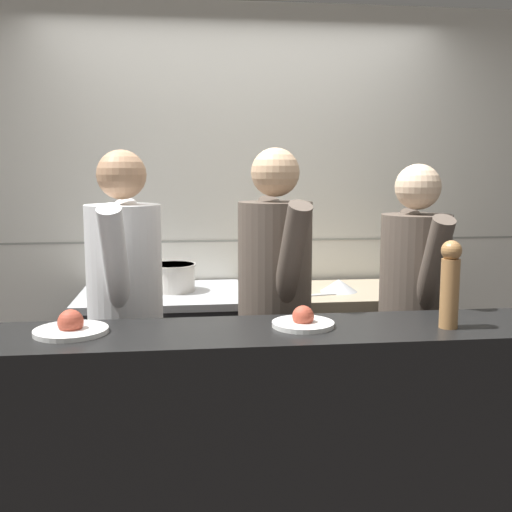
{
  "coord_description": "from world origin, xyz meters",
  "views": [
    {
      "loc": [
        -0.35,
        -2.41,
        1.58
      ],
      "look_at": [
        0.02,
        0.63,
        1.15
      ],
      "focal_mm": 42.0,
      "sensor_mm": 36.0,
      "label": 1
    }
  ],
  "objects_px": {
    "stock_pot": "(173,277)",
    "chef_sous": "(275,309)",
    "pepper_mill": "(450,282)",
    "mixing_bowl_steel": "(339,285)",
    "plated_dish_main": "(71,327)",
    "oven_range": "(164,369)",
    "chef_head_cook": "(126,313)",
    "chef_line": "(413,315)",
    "chefs_knife": "(312,295)",
    "plated_dish_appetiser": "(303,321)"
  },
  "relations": [
    {
      "from": "stock_pot",
      "to": "chef_sous",
      "type": "bearing_deg",
      "value": -54.05
    },
    {
      "from": "pepper_mill",
      "to": "stock_pot",
      "type": "bearing_deg",
      "value": 129.54
    },
    {
      "from": "mixing_bowl_steel",
      "to": "stock_pot",
      "type": "bearing_deg",
      "value": 176.39
    },
    {
      "from": "plated_dish_main",
      "to": "chef_sous",
      "type": "distance_m",
      "value": 0.99
    },
    {
      "from": "oven_range",
      "to": "chef_sous",
      "type": "height_order",
      "value": "chef_sous"
    },
    {
      "from": "plated_dish_main",
      "to": "chef_head_cook",
      "type": "xyz_separation_m",
      "value": [
        0.14,
        0.55,
        -0.08
      ]
    },
    {
      "from": "plated_dish_main",
      "to": "oven_range",
      "type": "bearing_deg",
      "value": 76.21
    },
    {
      "from": "pepper_mill",
      "to": "chef_line",
      "type": "xyz_separation_m",
      "value": [
        0.1,
        0.58,
        -0.27
      ]
    },
    {
      "from": "oven_range",
      "to": "plated_dish_main",
      "type": "relative_size",
      "value": 3.42
    },
    {
      "from": "chef_head_cook",
      "to": "chef_line",
      "type": "bearing_deg",
      "value": 1.7
    },
    {
      "from": "mixing_bowl_steel",
      "to": "chef_sous",
      "type": "xyz_separation_m",
      "value": [
        -0.47,
        -0.61,
        0.01
      ]
    },
    {
      "from": "chefs_knife",
      "to": "pepper_mill",
      "type": "height_order",
      "value": "pepper_mill"
    },
    {
      "from": "oven_range",
      "to": "stock_pot",
      "type": "height_order",
      "value": "stock_pot"
    },
    {
      "from": "chef_head_cook",
      "to": "plated_dish_appetiser",
      "type": "bearing_deg",
      "value": -33.47
    },
    {
      "from": "plated_dish_main",
      "to": "chef_sous",
      "type": "bearing_deg",
      "value": 32.09
    },
    {
      "from": "oven_range",
      "to": "chef_head_cook",
      "type": "relative_size",
      "value": 0.55
    },
    {
      "from": "plated_dish_main",
      "to": "pepper_mill",
      "type": "bearing_deg",
      "value": -3.62
    },
    {
      "from": "mixing_bowl_steel",
      "to": "chef_head_cook",
      "type": "distance_m",
      "value": 1.3
    },
    {
      "from": "stock_pot",
      "to": "plated_dish_appetiser",
      "type": "relative_size",
      "value": 1.1
    },
    {
      "from": "stock_pot",
      "to": "chef_line",
      "type": "bearing_deg",
      "value": -31.25
    },
    {
      "from": "mixing_bowl_steel",
      "to": "chef_head_cook",
      "type": "relative_size",
      "value": 0.13
    },
    {
      "from": "stock_pot",
      "to": "chef_head_cook",
      "type": "height_order",
      "value": "chef_head_cook"
    },
    {
      "from": "oven_range",
      "to": "chef_sous",
      "type": "distance_m",
      "value": 0.98
    },
    {
      "from": "mixing_bowl_steel",
      "to": "chef_sous",
      "type": "bearing_deg",
      "value": -127.6
    },
    {
      "from": "mixing_bowl_steel",
      "to": "pepper_mill",
      "type": "relative_size",
      "value": 0.64
    },
    {
      "from": "oven_range",
      "to": "plated_dish_main",
      "type": "xyz_separation_m",
      "value": [
        -0.29,
        -1.17,
        0.56
      ]
    },
    {
      "from": "chefs_knife",
      "to": "pepper_mill",
      "type": "relative_size",
      "value": 1.19
    },
    {
      "from": "oven_range",
      "to": "chef_line",
      "type": "xyz_separation_m",
      "value": [
        1.22,
        -0.68,
        0.45
      ]
    },
    {
      "from": "plated_dish_appetiser",
      "to": "pepper_mill",
      "type": "height_order",
      "value": "pepper_mill"
    },
    {
      "from": "mixing_bowl_steel",
      "to": "plated_dish_appetiser",
      "type": "distance_m",
      "value": 1.22
    },
    {
      "from": "plated_dish_appetiser",
      "to": "chef_head_cook",
      "type": "relative_size",
      "value": 0.14
    },
    {
      "from": "mixing_bowl_steel",
      "to": "chef_line",
      "type": "relative_size",
      "value": 0.13
    },
    {
      "from": "mixing_bowl_steel",
      "to": "plated_dish_appetiser",
      "type": "bearing_deg",
      "value": -111.15
    },
    {
      "from": "mixing_bowl_steel",
      "to": "chefs_knife",
      "type": "bearing_deg",
      "value": -149.87
    },
    {
      "from": "chefs_knife",
      "to": "chef_head_cook",
      "type": "xyz_separation_m",
      "value": [
        -0.98,
        -0.48,
        0.04
      ]
    },
    {
      "from": "stock_pot",
      "to": "oven_range",
      "type": "bearing_deg",
      "value": -161.15
    },
    {
      "from": "mixing_bowl_steel",
      "to": "chef_head_cook",
      "type": "height_order",
      "value": "chef_head_cook"
    },
    {
      "from": "stock_pot",
      "to": "chef_head_cook",
      "type": "distance_m",
      "value": 0.68
    },
    {
      "from": "oven_range",
      "to": "mixing_bowl_steel",
      "type": "bearing_deg",
      "value": -2.22
    },
    {
      "from": "chefs_knife",
      "to": "chef_line",
      "type": "xyz_separation_m",
      "value": [
        0.38,
        -0.53,
        0.0
      ]
    },
    {
      "from": "mixing_bowl_steel",
      "to": "chefs_knife",
      "type": "height_order",
      "value": "mixing_bowl_steel"
    },
    {
      "from": "stock_pot",
      "to": "plated_dish_appetiser",
      "type": "distance_m",
      "value": 1.31
    },
    {
      "from": "chefs_knife",
      "to": "plated_dish_main",
      "type": "relative_size",
      "value": 1.48
    },
    {
      "from": "pepper_mill",
      "to": "chef_sous",
      "type": "distance_m",
      "value": 0.87
    },
    {
      "from": "mixing_bowl_steel",
      "to": "chef_line",
      "type": "distance_m",
      "value": 0.67
    },
    {
      "from": "plated_dish_main",
      "to": "plated_dish_appetiser",
      "type": "distance_m",
      "value": 0.87
    },
    {
      "from": "chef_head_cook",
      "to": "chef_sous",
      "type": "height_order",
      "value": "chef_sous"
    },
    {
      "from": "chefs_knife",
      "to": "chef_line",
      "type": "bearing_deg",
      "value": -54.36
    },
    {
      "from": "stock_pot",
      "to": "plated_dish_main",
      "type": "relative_size",
      "value": 0.98
    },
    {
      "from": "mixing_bowl_steel",
      "to": "chef_line",
      "type": "height_order",
      "value": "chef_line"
    }
  ]
}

